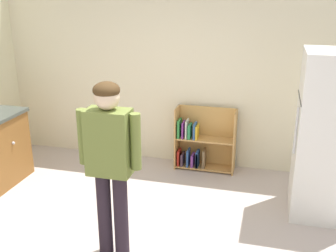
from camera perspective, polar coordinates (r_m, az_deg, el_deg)
The scene contains 4 objects.
back_wall at distance 5.43m, azimuth 2.72°, elevation 8.30°, with size 5.20×0.06×2.70m, color beige.
refrigerator at distance 4.53m, azimuth 22.05°, elevation -1.37°, with size 0.73×0.68×1.78m.
bookshelf at distance 5.48m, azimuth 4.76°, elevation -2.39°, with size 0.80×0.28×0.85m.
standing_person at distance 3.51m, azimuth -8.24°, elevation -4.12°, with size 0.57×0.23×1.64m.
Camera 1 is at (1.11, -2.89, 2.37)m, focal length 43.12 mm.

